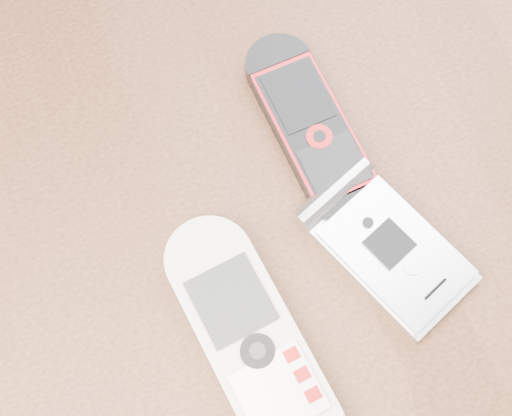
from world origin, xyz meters
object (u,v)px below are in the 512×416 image
object	(u,v)px
nokia_white	(252,343)
nokia_black_red	(312,130)
table	(250,255)
motorola_razr	(391,251)

from	to	relation	value
nokia_white	nokia_black_red	xyz separation A→B (m)	(0.09, 0.12, -0.00)
nokia_white	nokia_black_red	world-z (taller)	nokia_white
table	nokia_black_red	xyz separation A→B (m)	(0.06, 0.04, 0.11)
nokia_black_red	nokia_white	bearing A→B (deg)	-130.10
nokia_white	motorola_razr	xyz separation A→B (m)	(0.10, 0.03, -0.00)
nokia_white	nokia_black_red	distance (m)	0.15
motorola_razr	nokia_white	bearing A→B (deg)	171.07
nokia_white	motorola_razr	bearing A→B (deg)	5.76
table	motorola_razr	world-z (taller)	motorola_razr
table	nokia_black_red	world-z (taller)	nokia_black_red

